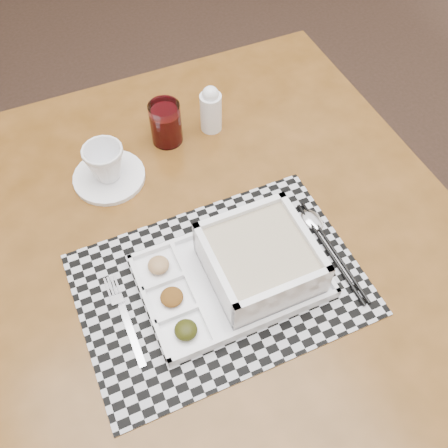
% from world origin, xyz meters
% --- Properties ---
extents(floor, '(5.00, 5.00, 0.00)m').
position_xyz_m(floor, '(0.00, 0.00, 0.00)').
color(floor, black).
rests_on(floor, ground).
extents(dining_table, '(1.15, 1.15, 0.77)m').
position_xyz_m(dining_table, '(-0.67, -0.45, 0.69)').
color(dining_table, '#4B2D0D').
rests_on(dining_table, ground).
extents(placemat, '(0.54, 0.41, 0.00)m').
position_xyz_m(placemat, '(-0.69, -0.56, 0.77)').
color(placemat, '#B5B6BE').
rests_on(placemat, dining_table).
extents(serving_tray, '(0.35, 0.26, 0.09)m').
position_xyz_m(serving_tray, '(-0.63, -0.57, 0.81)').
color(serving_tray, white).
rests_on(serving_tray, placemat).
extents(fork, '(0.04, 0.19, 0.00)m').
position_xyz_m(fork, '(-0.86, -0.53, 0.78)').
color(fork, silver).
rests_on(fork, placemat).
extents(spoon, '(0.04, 0.18, 0.01)m').
position_xyz_m(spoon, '(-0.46, -0.54, 0.78)').
color(spoon, silver).
rests_on(spoon, placemat).
extents(chopsticks, '(0.05, 0.24, 0.01)m').
position_xyz_m(chopsticks, '(-0.47, -0.61, 0.78)').
color(chopsticks, black).
rests_on(chopsticks, placemat).
extents(saucer, '(0.15, 0.15, 0.01)m').
position_xyz_m(saucer, '(-0.75, -0.22, 0.78)').
color(saucer, white).
rests_on(saucer, dining_table).
extents(cup, '(0.09, 0.09, 0.08)m').
position_xyz_m(cup, '(-0.75, -0.22, 0.82)').
color(cup, white).
rests_on(cup, saucer).
extents(juice_glass, '(0.07, 0.07, 0.10)m').
position_xyz_m(juice_glass, '(-0.60, -0.18, 0.82)').
color(juice_glass, white).
rests_on(juice_glass, dining_table).
extents(creamer_bottle, '(0.05, 0.05, 0.11)m').
position_xyz_m(creamer_bottle, '(-0.50, -0.20, 0.83)').
color(creamer_bottle, white).
rests_on(creamer_bottle, dining_table).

